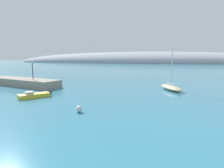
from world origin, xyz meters
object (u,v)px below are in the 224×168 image
Objects in this scene: harbor_lamp_post at (32,68)px; mooring_buoy_white at (79,109)px; motorboat_yellow_foreground at (34,95)px; sailboat_sand_near_shore at (171,87)px.

mooring_buoy_white is at bearing -39.59° from harbor_lamp_post.
mooring_buoy_white is (10.73, -5.54, 0.02)m from motorboat_yellow_foreground.
mooring_buoy_white is (-10.98, -18.76, -0.17)m from sailboat_sand_near_shore.
mooring_buoy_white is 0.19× the size of harbor_lamp_post.
sailboat_sand_near_shore reaches higher than mooring_buoy_white.
sailboat_sand_near_shore reaches higher than harbor_lamp_post.
sailboat_sand_near_shore is 1.90× the size of harbor_lamp_post.
sailboat_sand_near_shore is at bearing 6.59° from harbor_lamp_post.
sailboat_sand_near_shore is at bearing 59.65° from mooring_buoy_white.
harbor_lamp_post is at bearing -110.60° from sailboat_sand_near_shore.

